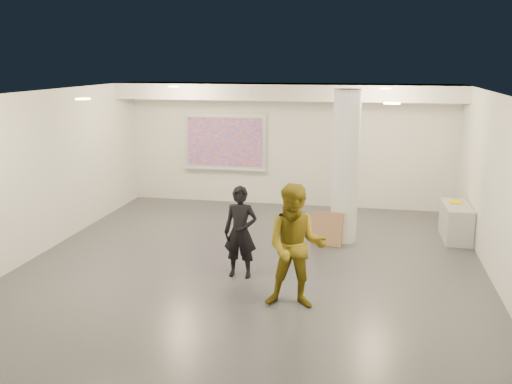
% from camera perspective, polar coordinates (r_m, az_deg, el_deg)
% --- Properties ---
extents(floor, '(8.00, 9.00, 0.01)m').
position_cam_1_polar(floor, '(10.09, -0.45, -7.44)').
color(floor, '#383A40').
rests_on(floor, ground).
extents(ceiling, '(8.00, 9.00, 0.01)m').
position_cam_1_polar(ceiling, '(9.47, -0.48, 9.83)').
color(ceiling, silver).
rests_on(ceiling, floor).
extents(wall_back, '(8.00, 0.01, 3.00)m').
position_cam_1_polar(wall_back, '(14.04, 3.28, 4.72)').
color(wall_back, silver).
rests_on(wall_back, floor).
extents(wall_front, '(8.00, 0.01, 3.00)m').
position_cam_1_polar(wall_front, '(5.52, -10.10, -8.81)').
color(wall_front, silver).
rests_on(wall_front, floor).
extents(wall_left, '(0.01, 9.00, 3.00)m').
position_cam_1_polar(wall_left, '(11.17, -20.99, 1.70)').
color(wall_left, silver).
rests_on(wall_left, floor).
extents(wall_right, '(0.01, 9.00, 3.00)m').
position_cam_1_polar(wall_right, '(9.70, 23.35, -0.13)').
color(wall_right, silver).
rests_on(wall_right, floor).
extents(soffit_band, '(8.00, 1.10, 0.36)m').
position_cam_1_polar(soffit_band, '(13.36, 3.02, 9.99)').
color(soffit_band, silver).
rests_on(soffit_band, ceiling).
extents(downlight_nw, '(0.22, 0.22, 0.02)m').
position_cam_1_polar(downlight_nw, '(12.47, -8.19, 10.39)').
color(downlight_nw, '#FEE090').
rests_on(downlight_nw, ceiling).
extents(downlight_ne, '(0.22, 0.22, 0.02)m').
position_cam_1_polar(downlight_ne, '(11.77, 12.80, 10.05)').
color(downlight_ne, '#FEE090').
rests_on(downlight_ne, ceiling).
extents(downlight_sw, '(0.22, 0.22, 0.02)m').
position_cam_1_polar(downlight_sw, '(8.80, -16.91, 8.89)').
color(downlight_sw, '#FEE090').
rests_on(downlight_sw, ceiling).
extents(downlight_se, '(0.22, 0.22, 0.02)m').
position_cam_1_polar(downlight_se, '(7.78, 13.44, 8.62)').
color(downlight_se, '#FEE090').
rests_on(downlight_se, ceiling).
extents(column, '(0.52, 0.52, 3.00)m').
position_cam_1_polar(column, '(11.25, 8.93, 2.49)').
color(column, silver).
rests_on(column, floor).
extents(projection_screen, '(2.10, 0.13, 1.42)m').
position_cam_1_polar(projection_screen, '(14.29, -3.13, 4.98)').
color(projection_screen, silver).
rests_on(projection_screen, wall_back).
extents(credenza, '(0.53, 1.22, 0.71)m').
position_cam_1_polar(credenza, '(12.17, 19.36, -2.84)').
color(credenza, '#9C9FA2').
rests_on(credenza, floor).
extents(postit_pad, '(0.22, 0.30, 0.03)m').
position_cam_1_polar(postit_pad, '(12.25, 19.34, -0.96)').
color(postit_pad, '#E1C700').
rests_on(postit_pad, credenza).
extents(cardboard_back, '(0.64, 0.33, 0.66)m').
position_cam_1_polar(cardboard_back, '(11.19, 7.15, -3.67)').
color(cardboard_back, '#866042').
rests_on(cardboard_back, floor).
extents(cardboard_front, '(0.45, 0.19, 0.49)m').
position_cam_1_polar(cardboard_front, '(11.37, 7.05, -3.85)').
color(cardboard_front, '#866042').
rests_on(cardboard_front, floor).
extents(woman, '(0.57, 0.38, 1.53)m').
position_cam_1_polar(woman, '(9.41, -1.56, -4.04)').
color(woman, black).
rests_on(woman, floor).
extents(man, '(0.93, 0.74, 1.84)m').
position_cam_1_polar(man, '(8.24, 4.01, -5.47)').
color(man, olive).
rests_on(man, floor).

